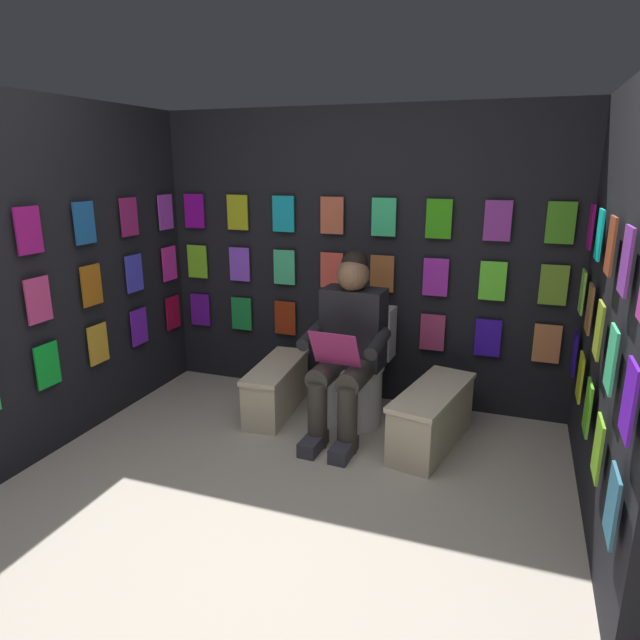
{
  "coord_description": "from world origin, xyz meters",
  "views": [
    {
      "loc": [
        -1.08,
        1.74,
        1.71
      ],
      "look_at": [
        -0.05,
        -1.15,
        0.85
      ],
      "focal_mm": 31.25,
      "sensor_mm": 36.0,
      "label": 1
    }
  ],
  "objects_px": {
    "person_reading": "(347,345)",
    "comic_longbox_far": "(432,417)",
    "comic_longbox_near": "(277,388)",
    "toilet": "(358,373)"
  },
  "relations": [
    {
      "from": "person_reading",
      "to": "comic_longbox_far",
      "type": "xyz_separation_m",
      "value": [
        -0.56,
        0.0,
        -0.41
      ]
    },
    {
      "from": "toilet",
      "to": "comic_longbox_far",
      "type": "relative_size",
      "value": 0.9
    },
    {
      "from": "comic_longbox_near",
      "to": "comic_longbox_far",
      "type": "height_order",
      "value": "comic_longbox_far"
    },
    {
      "from": "comic_longbox_near",
      "to": "comic_longbox_far",
      "type": "distance_m",
      "value": 1.12
    },
    {
      "from": "comic_longbox_near",
      "to": "comic_longbox_far",
      "type": "relative_size",
      "value": 0.9
    },
    {
      "from": "person_reading",
      "to": "comic_longbox_near",
      "type": "bearing_deg",
      "value": -9.76
    },
    {
      "from": "comic_longbox_far",
      "to": "toilet",
      "type": "bearing_deg",
      "value": -10.66
    },
    {
      "from": "person_reading",
      "to": "comic_longbox_near",
      "type": "distance_m",
      "value": 0.71
    },
    {
      "from": "toilet",
      "to": "comic_longbox_far",
      "type": "bearing_deg",
      "value": 160.38
    },
    {
      "from": "comic_longbox_near",
      "to": "toilet",
      "type": "bearing_deg",
      "value": -173.99
    }
  ]
}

